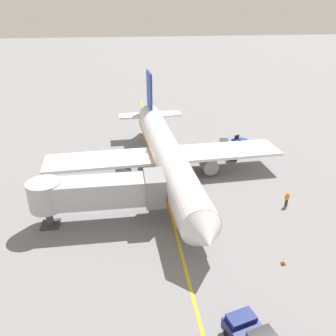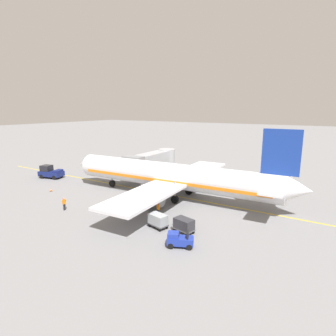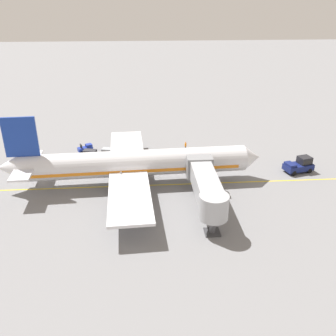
{
  "view_description": "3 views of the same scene",
  "coord_description": "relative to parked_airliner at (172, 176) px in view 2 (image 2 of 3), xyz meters",
  "views": [
    {
      "loc": [
        4.56,
        37.63,
        20.36
      ],
      "look_at": [
        -0.54,
        0.79,
        2.38
      ],
      "focal_mm": 36.83,
      "sensor_mm": 36.0,
      "label": 1
    },
    {
      "loc": [
        -34.76,
        -22.3,
        13.03
      ],
      "look_at": [
        1.34,
        0.2,
        3.84
      ],
      "focal_mm": 29.77,
      "sensor_mm": 36.0,
      "label": 2
    },
    {
      "loc": [
        46.98,
        -0.26,
        24.55
      ],
      "look_at": [
        1.08,
        3.14,
        3.17
      ],
      "focal_mm": 39.06,
      "sensor_mm": 36.0,
      "label": 3
    }
  ],
  "objects": [
    {
      "name": "baggage_cart_second_in_train",
      "position": [
        -9.78,
        -7.4,
        -2.24
      ],
      "size": [
        1.79,
        2.98,
        1.58
      ],
      "color": "#4C4C51",
      "rests_on": "ground"
    },
    {
      "name": "jet_bridge",
      "position": [
        7.98,
        9.16,
        0.27
      ],
      "size": [
        13.3,
        3.5,
        4.98
      ],
      "color": "#A8AAAF",
      "rests_on": "ground"
    },
    {
      "name": "baggage_tug_lead",
      "position": [
        -12.7,
        -8.52,
        -2.47
      ],
      "size": [
        2.12,
        2.77,
        1.62
      ],
      "color": "#1E339E",
      "rests_on": "ground"
    },
    {
      "name": "parked_airliner",
      "position": [
        0.0,
        0.0,
        0.0
      ],
      "size": [
        30.22,
        37.32,
        10.63
      ],
      "color": "silver",
      "rests_on": "ground"
    },
    {
      "name": "ground_crew_wing_walker",
      "position": [
        -12.13,
        9.02,
        -2.23
      ],
      "size": [
        0.73,
        0.28,
        1.69
      ],
      "color": "#232328",
      "rests_on": "ground"
    },
    {
      "name": "gate_lead_in_line",
      "position": [
        0.66,
        1.74,
        -3.18
      ],
      "size": [
        0.24,
        80.0,
        0.01
      ],
      "primitive_type": "cube",
      "color": "gold",
      "rests_on": "ground"
    },
    {
      "name": "ground_crew_loader",
      "position": [
        -7.28,
        -2.43,
        -2.23
      ],
      "size": [
        0.42,
        0.68,
        1.69
      ],
      "color": "#232328",
      "rests_on": "ground"
    },
    {
      "name": "safety_cone_nose_left",
      "position": [
        -7.77,
        17.84,
        -2.9
      ],
      "size": [
        0.36,
        0.36,
        0.59
      ],
      "color": "black",
      "rests_on": "ground"
    },
    {
      "name": "pushback_tractor",
      "position": [
        -2.24,
        25.62,
        -2.09
      ],
      "size": [
        3.24,
        4.81,
        2.4
      ],
      "color": "navy",
      "rests_on": "ground"
    },
    {
      "name": "baggage_cart_front",
      "position": [
        -10.21,
        -4.36,
        -2.24
      ],
      "size": [
        1.79,
        2.98,
        1.58
      ],
      "color": "#4C4C51",
      "rests_on": "ground"
    },
    {
      "name": "ground_plane",
      "position": [
        0.66,
        1.74,
        -3.19
      ],
      "size": [
        400.0,
        400.0,
        0.0
      ],
      "primitive_type": "plane",
      "color": "slate"
    }
  ]
}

